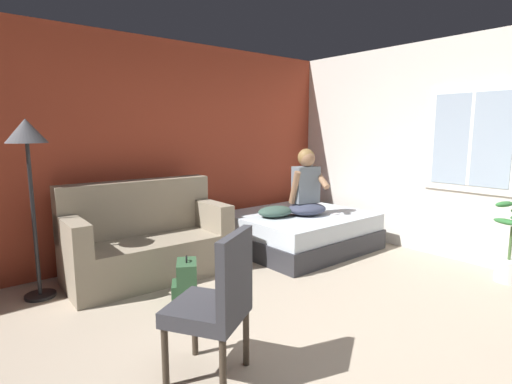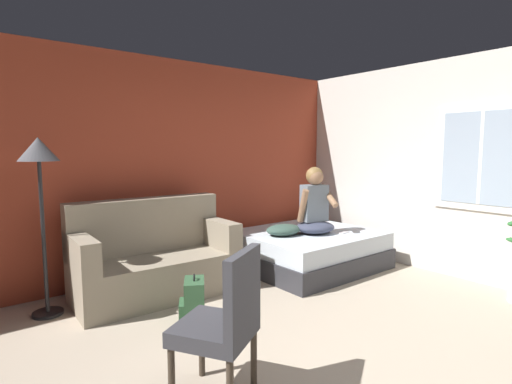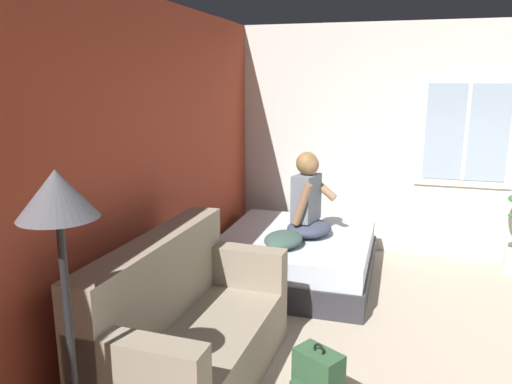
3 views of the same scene
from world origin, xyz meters
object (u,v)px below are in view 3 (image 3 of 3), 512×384
Objects in this scene: throw_pillow at (283,239)px; couch at (187,331)px; bed at (296,256)px; person_seated at (308,202)px; floor_lamp at (60,229)px; backpack at (317,382)px; cell_phone at (335,228)px.

couch is at bearing 170.29° from throw_pillow.
bed is 0.51m from throw_pillow.
couch is 1.69m from throw_pillow.
bed is 2.09m from couch.
throw_pillow is (-0.41, 0.16, -0.29)m from person_seated.
floor_lamp is (-1.05, 0.12, 1.04)m from couch.
floor_lamp is (-1.02, 1.02, 1.24)m from backpack.
cell_phone is (0.31, -0.36, 0.25)m from bed.
couch is at bearing 170.91° from bed.
bed reaches higher than backpack.
couch is at bearing -6.33° from floor_lamp.
floor_lamp reaches higher than backpack.
couch is 3.78× the size of backpack.
person_seated reaches higher than bed.
backpack is at bearing -167.55° from person_seated.
person_seated is at bearing -21.12° from throw_pillow.
floor_lamp is at bearing 135.05° from backpack.
couch is 1.02× the size of floor_lamp.
person_seated is at bearing 12.45° from backpack.
backpack is 0.27× the size of floor_lamp.
floor_lamp reaches higher than bed.
backpack is (-2.09, -0.46, -0.64)m from person_seated.
person_seated is at bearing -86.94° from bed.
bed is at bearing -145.35° from cell_phone.
couch reaches higher than throw_pillow.
throw_pillow is at bearing 173.45° from bed.
couch is 2.16m from person_seated.
bed is 0.54m from cell_phone.
floor_lamp is at bearing -109.23° from cell_phone.
throw_pillow reaches higher than backpack.
floor_lamp is at bearing 171.60° from throw_pillow.
bed is at bearing -9.09° from couch.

